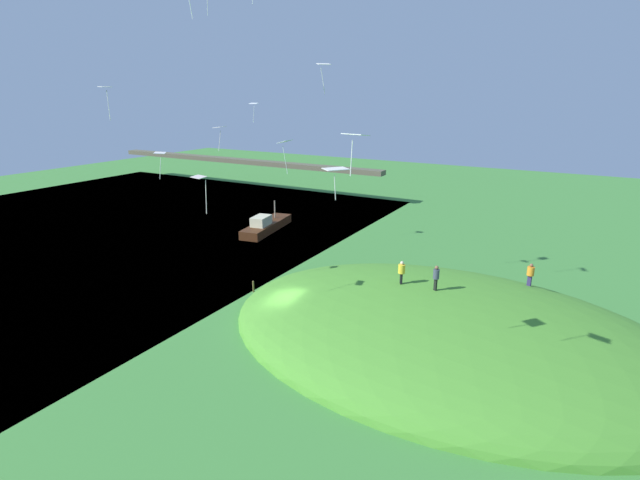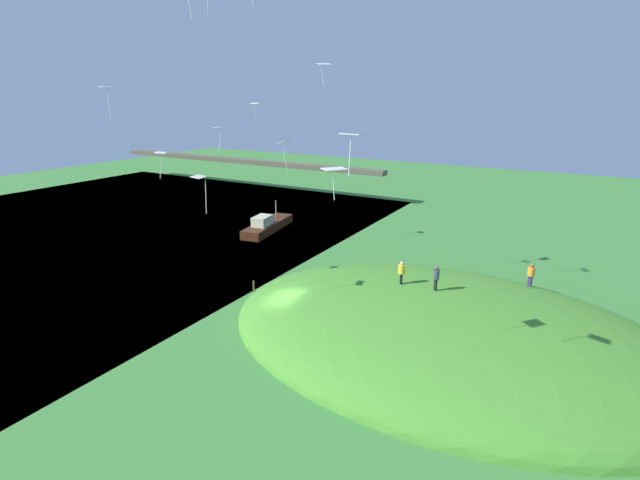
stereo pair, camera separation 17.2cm
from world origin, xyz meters
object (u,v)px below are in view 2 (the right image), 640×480
Objects in this scene: kite_11 at (106,90)px; person_watching_kites at (531,273)px; kite_10 at (285,143)px; mooring_post at (254,286)px; kite_2 at (220,128)px; kite_8 at (160,154)px; boat_on_lake at (267,225)px; person_walking_path at (436,275)px; kite_1 at (200,180)px; kite_5 at (354,137)px; kite_7 at (255,105)px; person_near_shore at (402,270)px; kite_9 at (334,170)px; kite_0 at (324,66)px.

person_watching_kites is at bearing 26.94° from kite_11.
kite_10 reaches higher than mooring_post.
kite_8 is at bearing -116.00° from kite_2.
boat_on_lake is 5.46× the size of person_walking_path.
kite_11 is at bearing -134.26° from person_watching_kites.
mooring_post is (-2.96, -0.46, -11.13)m from kite_10.
kite_5 reaches higher than kite_1.
kite_5 is (-5.39, -17.23, 10.22)m from person_watching_kites.
boat_on_lake is 5.14× the size of kite_7.
kite_11 is (-20.37, -7.13, 11.23)m from person_walking_path.
mooring_post is (-11.66, -1.02, -3.25)m from person_near_shore.
kite_5 is (22.96, -25.12, 12.64)m from boat_on_lake.
kite_9 is (18.38, -18.45, -2.16)m from kite_7.
person_near_shore is (-7.33, -5.64, 0.64)m from person_watching_kites.
person_near_shore is 15.82m from kite_2.
kite_0 is at bearing -163.15° from person_walking_path.
kite_7 is (-17.99, 8.22, 10.18)m from person_near_shore.
kite_0 is at bearing 39.02° from person_near_shore.
kite_11 is (-25.35, -12.88, 12.01)m from person_watching_kites.
kite_9 is (-1.96, -10.11, 7.88)m from person_walking_path.
kite_5 is 21.48m from mooring_post.
kite_7 is (-20.34, 8.34, 10.04)m from person_walking_path.
kite_5 is at bearing -12.28° from kite_11.
kite_9 is at bearing -58.67° from kite_0.
person_walking_path reaches higher than person_watching_kites.
kite_1 is 1.35× the size of kite_2.
kite_11 reaches higher than kite_7.
kite_2 reaches higher than person_walking_path.
boat_on_lake is at bearing 141.33° from kite_0.
kite_2 is at bearing 149.47° from kite_9.
kite_0 reaches higher than kite_7.
boat_on_lake is 14.58m from kite_7.
person_near_shore is 0.72× the size of kite_1.
person_watching_kites is 1.80× the size of mooring_post.
person_walking_path is at bearing 50.03° from boat_on_lake.
kite_2 is at bearing 69.37° from person_near_shore.
kite_5 is at bearing -46.05° from kite_10.
kite_0 is 0.98× the size of kite_11.
kite_2 is 15.43m from kite_9.
boat_on_lake is 23.66m from kite_0.
person_watching_kites is at bearing 72.61° from kite_5.
kite_8 is at bearing 165.19° from kite_9.
person_walking_path is at bearing -15.94° from kite_0.
kite_10 is (9.29, -8.78, -2.30)m from kite_7.
person_near_shore is 0.91× the size of kite_8.
kite_10 is 1.10× the size of kite_11.
kite_9 is 0.64× the size of kite_11.
person_watching_kites is 23.74m from kite_2.
boat_on_lake is 5.75× the size of person_near_shore.
boat_on_lake is 25.48m from kite_11.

